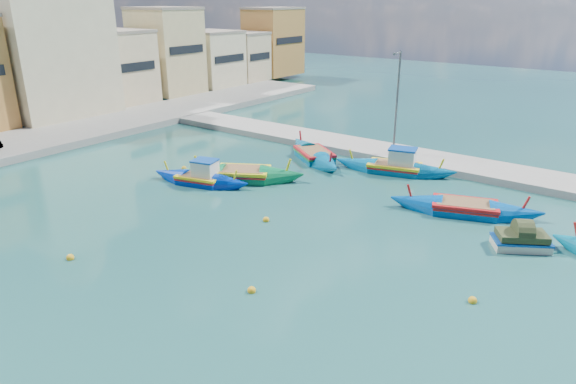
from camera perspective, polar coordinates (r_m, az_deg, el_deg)
ground at (r=23.10m, az=6.19°, el=-9.26°), size 160.00×160.00×0.00m
east_quay at (r=38.47m, az=19.98°, el=2.48°), size 4.00×70.00×0.50m
north_townhouses at (r=55.16m, az=-27.90°, el=11.66°), size 83.20×7.87×10.19m
church_block at (r=56.95m, az=-25.75°, el=15.71°), size 10.00×10.00×19.10m
quay_street_lamp at (r=38.98m, az=11.98°, el=9.73°), size 1.18×0.16×8.00m
luzzu_turquoise_cabin at (r=36.73m, az=11.79°, el=2.62°), size 4.11×8.95×2.81m
luzzu_blue_cabin at (r=34.28m, az=-9.66°, el=1.41°), size 3.54×7.49×2.58m
luzzu_cyan_mid at (r=39.03m, az=2.94°, el=4.02°), size 6.75×8.37×2.60m
luzzu_green at (r=34.67m, az=-5.04°, el=1.82°), size 6.22×8.64×2.73m
luzzu_blue_south at (r=30.81m, az=19.02°, el=-1.83°), size 4.75×8.90×2.52m
tender_near at (r=27.62m, az=24.48°, el=-4.95°), size 2.59×3.01×1.31m
mooring_buoys at (r=27.82m, az=-0.24°, el=-3.48°), size 23.63×22.51×0.36m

